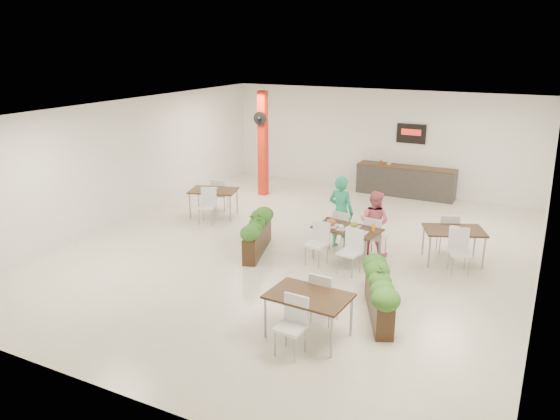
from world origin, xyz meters
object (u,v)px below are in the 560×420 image
(red_column, at_px, (263,143))
(side_table_a, at_px, (214,194))
(diner_man, at_px, (341,212))
(side_table_c, at_px, (309,302))
(planter_right, at_px, (379,290))
(service_counter, at_px, (405,180))
(side_table_b, at_px, (454,234))
(diner_woman, at_px, (374,222))
(main_table, at_px, (347,233))
(planter_left, at_px, (257,231))

(red_column, distance_m, side_table_a, 2.75)
(red_column, height_order, diner_man, red_column)
(diner_man, bearing_deg, side_table_c, 112.83)
(side_table_c, bearing_deg, planter_right, 59.59)
(service_counter, xyz_separation_m, side_table_b, (2.29, -4.79, 0.14))
(diner_woman, relative_size, side_table_a, 0.88)
(diner_woman, relative_size, planter_right, 0.84)
(diner_man, xyz_separation_m, diner_woman, (0.80, 0.00, -0.12))
(main_table, height_order, diner_woman, diner_woman)
(main_table, distance_m, side_table_c, 3.41)
(service_counter, bearing_deg, side_table_c, -85.01)
(planter_left, relative_size, planter_right, 1.02)
(main_table, relative_size, side_table_a, 1.07)
(service_counter, relative_size, planter_left, 1.69)
(diner_woman, distance_m, side_table_b, 1.72)
(planter_left, bearing_deg, diner_woman, 25.52)
(diner_woman, xyz_separation_m, planter_right, (1.00, -2.81, -0.24))
(diner_man, bearing_deg, main_table, 129.75)
(planter_left, bearing_deg, main_table, 13.71)
(diner_woman, bearing_deg, red_column, -26.02)
(service_counter, xyz_separation_m, diner_man, (-0.20, -5.08, 0.37))
(red_column, xyz_separation_m, side_table_c, (4.79, -7.23, -1.01))
(service_counter, bearing_deg, planter_right, -78.55)
(red_column, relative_size, main_table, 1.79)
(red_column, relative_size, side_table_a, 1.91)
(diner_man, relative_size, planter_left, 0.97)
(diner_woman, height_order, planter_left, diner_woman)
(service_counter, distance_m, planter_right, 8.05)
(diner_man, relative_size, diner_woman, 1.17)
(red_column, relative_size, diner_woman, 2.17)
(service_counter, relative_size, side_table_a, 1.79)
(red_column, bearing_deg, planter_right, -47.10)
(red_column, distance_m, planter_left, 5.02)
(side_table_a, bearing_deg, service_counter, 30.40)
(red_column, bearing_deg, side_table_c, -56.46)
(diner_man, distance_m, diner_woman, 0.81)
(side_table_a, bearing_deg, main_table, -33.35)
(red_column, bearing_deg, planter_left, -62.83)
(diner_woman, distance_m, planter_left, 2.64)
(planter_right, bearing_deg, main_table, 123.18)
(side_table_a, bearing_deg, planter_right, -47.61)
(diner_woman, relative_size, side_table_c, 0.90)
(diner_man, bearing_deg, planter_right, 131.57)
(service_counter, height_order, side_table_c, service_counter)
(diner_man, xyz_separation_m, side_table_a, (-3.94, 0.66, -0.23))
(side_table_a, distance_m, side_table_c, 6.79)
(planter_right, distance_m, side_table_c, 1.46)
(red_column, xyz_separation_m, main_table, (4.19, -3.87, -1.01))
(diner_woman, height_order, side_table_b, diner_woman)
(red_column, xyz_separation_m, planter_left, (2.23, -4.35, -1.14))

